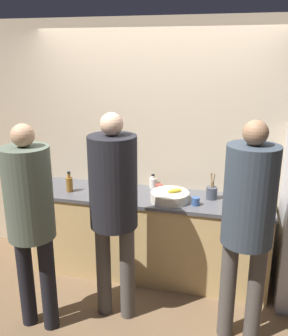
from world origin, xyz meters
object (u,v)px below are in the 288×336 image
cup_blue (196,201)px  cup_red (159,188)px  bottle_clear (153,182)px  bottle_amber (69,184)px  person_center (113,198)px  person_left (30,210)px  utensil_crock (212,192)px  person_right (248,213)px  fruit_bowl (170,196)px

cup_blue → cup_red: bearing=149.6°
bottle_clear → cup_blue: bottle_clear is taller
bottle_clear → cup_blue: size_ratio=1.95×
bottle_amber → cup_red: (0.90, 0.20, -0.04)m
person_center → cup_blue: size_ratio=23.60×
person_left → cup_red: person_left is taller
utensil_crock → bottle_amber: bearing=-173.4°
person_left → bottle_clear: size_ratio=11.71×
person_right → cup_blue: bearing=127.3°
utensil_crock → bottle_clear: 0.65m
person_right → cup_blue: person_right is taller
person_center → utensil_crock: (0.74, 0.79, -0.18)m
person_center → person_right: 1.07m
bottle_amber → bottle_clear: 0.87m
bottle_amber → bottle_clear: (0.81, 0.33, -0.03)m
cup_red → bottle_amber: bearing=-167.3°
fruit_bowl → bottle_amber: size_ratio=1.74×
person_left → bottle_amber: (-0.10, 0.92, -0.11)m
person_center → utensil_crock: person_center is taller
person_left → person_right: person_right is taller
bottle_clear → person_right: bearing=-45.2°
utensil_crock → cup_blue: size_ratio=3.43×
cup_blue → person_left: bearing=-143.6°
bottle_clear → cup_blue: bearing=-35.9°
utensil_crock → cup_blue: (-0.13, -0.20, -0.03)m
fruit_bowl → cup_red: (-0.15, 0.20, -0.00)m
person_left → person_center: (0.59, 0.30, 0.05)m
person_center → bottle_clear: person_center is taller
cup_blue → bottle_clear: bearing=144.1°
cup_red → person_right: bearing=-44.2°
bottle_clear → cup_red: bottle_clear is taller
person_center → cup_red: person_center is taller
person_left → bottle_amber: person_left is taller
fruit_bowl → cup_blue: bearing=-9.1°
utensil_crock → bottle_clear: (-0.63, 0.16, -0.01)m
fruit_bowl → bottle_amber: bearing=-179.6°
cup_red → bottle_clear: bearing=127.1°
utensil_crock → cup_blue: utensil_crock is taller
person_center → person_right: bearing=-1.0°
cup_red → person_left: bearing=-125.4°
person_right → cup_red: 1.22m
person_right → bottle_amber: bearing=160.1°
utensil_crock → bottle_amber: (-1.44, -0.17, 0.02)m
person_left → bottle_amber: 0.93m
bottle_amber → bottle_clear: size_ratio=1.43×
person_right → fruit_bowl: (-0.71, 0.65, -0.18)m
person_right → cup_blue: size_ratio=23.49×
person_center → person_left: bearing=-153.0°
person_left → person_center: person_center is taller
cup_red → cup_blue: bearing=-30.4°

